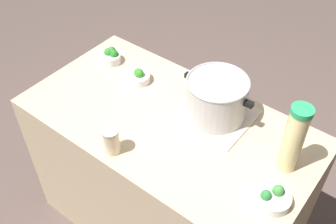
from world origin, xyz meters
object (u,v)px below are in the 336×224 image
object	(u,v)px
broccoli_bowl_front	(272,198)
broccoli_bowl_center	(111,56)
mason_jar	(111,141)
broccoli_bowl_back	(138,77)
cooking_pot	(216,97)
lemonade_pitcher	(293,139)

from	to	relation	value
broccoli_bowl_front	broccoli_bowl_center	world-z (taller)	broccoli_bowl_center
mason_jar	broccoli_bowl_back	xyz separation A→B (m)	(-0.22, 0.43, -0.03)
cooking_pot	broccoli_bowl_center	distance (m)	0.68
cooking_pot	lemonade_pitcher	bearing A→B (deg)	-10.67
cooking_pot	broccoli_bowl_back	world-z (taller)	cooking_pot
broccoli_bowl_front	mason_jar	bearing A→B (deg)	-164.32
lemonade_pitcher	broccoli_bowl_back	world-z (taller)	lemonade_pitcher
cooking_pot	mason_jar	size ratio (longest dim) A/B	2.86
lemonade_pitcher	mason_jar	xyz separation A→B (m)	(-0.62, -0.38, -0.10)
cooking_pot	mason_jar	xyz separation A→B (m)	(-0.22, -0.45, -0.05)
cooking_pot	lemonade_pitcher	xyz separation A→B (m)	(0.39, -0.07, 0.05)
broccoli_bowl_front	broccoli_bowl_center	xyz separation A→B (m)	(-1.10, 0.28, 0.01)
broccoli_bowl_center	mason_jar	bearing A→B (deg)	-45.65
broccoli_bowl_center	broccoli_bowl_back	xyz separation A→B (m)	(0.23, -0.04, -0.01)
mason_jar	broccoli_bowl_front	bearing A→B (deg)	15.68
broccoli_bowl_front	cooking_pot	bearing A→B (deg)	148.20
cooking_pot	broccoli_bowl_center	xyz separation A→B (m)	(-0.67, 0.01, -0.08)
mason_jar	broccoli_bowl_front	world-z (taller)	mason_jar
lemonade_pitcher	broccoli_bowl_front	bearing A→B (deg)	-79.15
mason_jar	cooking_pot	bearing A→B (deg)	63.64
broccoli_bowl_front	broccoli_bowl_center	bearing A→B (deg)	165.90
broccoli_bowl_center	cooking_pot	bearing A→B (deg)	-0.88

